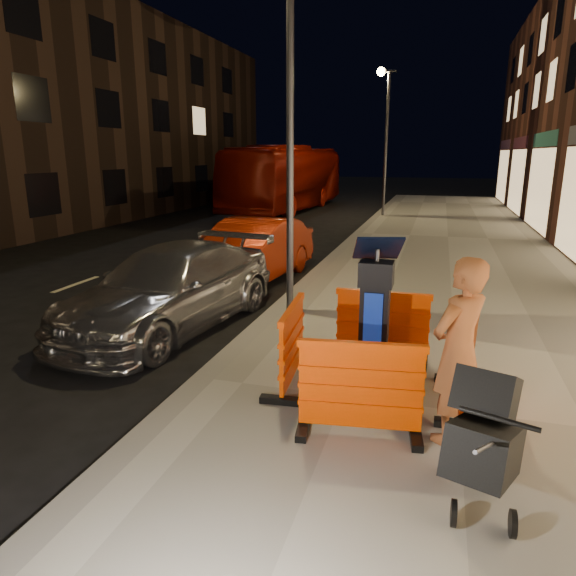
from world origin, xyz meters
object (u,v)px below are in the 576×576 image
(barrier_back, at_px, (382,327))
(man, at_px, (458,352))
(barrier_kerbside, at_px, (292,345))
(stroller, at_px, (485,443))
(barrier_bldgside, at_px, (461,363))
(parking_kiosk, at_px, (374,321))
(bus_doubledecker, at_px, (287,210))
(car_red, at_px, (252,281))
(barrier_front, at_px, (360,389))
(car_silver, at_px, (173,327))

(barrier_back, height_order, man, man)
(barrier_kerbside, xyz_separation_m, stroller, (2.02, -1.66, 0.02))
(barrier_kerbside, xyz_separation_m, barrier_bldgside, (1.90, 0.00, 0.00))
(parking_kiosk, distance_m, man, 1.16)
(bus_doubledecker, bearing_deg, barrier_bldgside, -66.11)
(barrier_back, bearing_deg, barrier_kerbside, -134.56)
(car_red, bearing_deg, parking_kiosk, -50.91)
(parking_kiosk, height_order, barrier_front, parking_kiosk)
(bus_doubledecker, relative_size, man, 6.42)
(barrier_kerbside, xyz_separation_m, man, (1.82, -0.76, 0.41))
(barrier_front, xyz_separation_m, barrier_back, (0.00, 1.90, 0.00))
(parking_kiosk, height_order, car_silver, parking_kiosk)
(barrier_bldgside, height_order, man, man)
(barrier_bldgside, xyz_separation_m, bus_doubledecker, (-7.86, 20.11, -0.63))
(barrier_back, height_order, barrier_bldgside, same)
(barrier_kerbside, height_order, car_silver, barrier_kerbside)
(barrier_kerbside, bearing_deg, parking_kiosk, -94.56)
(barrier_kerbside, height_order, car_red, barrier_kerbside)
(barrier_bldgside, bearing_deg, car_silver, 67.23)
(stroller, bearing_deg, car_silver, 162.33)
(barrier_front, bearing_deg, bus_doubledecker, 100.61)
(barrier_front, relative_size, bus_doubledecker, 0.11)
(barrier_front, height_order, bus_doubledecker, bus_doubledecker)
(barrier_bldgside, bearing_deg, barrier_front, 134.44)
(parking_kiosk, height_order, bus_doubledecker, parking_kiosk)
(stroller, bearing_deg, bus_doubledecker, 129.58)
(barrier_bldgside, bearing_deg, barrier_kerbside, 89.44)
(car_silver, distance_m, bus_doubledecker, 18.58)
(barrier_bldgside, xyz_separation_m, stroller, (0.12, -1.66, 0.02))
(car_red, height_order, stroller, stroller)
(barrier_back, bearing_deg, stroller, -67.33)
(barrier_kerbside, xyz_separation_m, bus_doubledecker, (-5.96, 20.11, -0.63))
(barrier_back, relative_size, car_red, 0.29)
(parking_kiosk, height_order, barrier_bldgside, parking_kiosk)
(man, bearing_deg, barrier_kerbside, -73.29)
(barrier_kerbside, xyz_separation_m, car_silver, (-2.61, 1.84, -0.63))
(man, bearing_deg, car_red, -105.05)
(car_silver, distance_m, car_red, 3.36)
(car_red, bearing_deg, car_silver, -86.94)
(barrier_kerbside, relative_size, man, 0.69)
(barrier_back, xyz_separation_m, car_red, (-3.39, 4.25, -0.63))
(car_red, xyz_separation_m, man, (4.25, -5.96, 1.05))
(car_silver, relative_size, car_red, 1.09)
(barrier_front, relative_size, man, 0.69)
(parking_kiosk, relative_size, barrier_front, 1.40)
(bus_doubledecker, xyz_separation_m, stroller, (7.98, -21.78, 0.66))
(stroller, bearing_deg, barrier_front, 165.76)
(barrier_front, distance_m, man, 0.98)
(car_silver, xyz_separation_m, stroller, (4.63, -3.50, 0.66))
(car_red, bearing_deg, bus_doubledecker, 109.34)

